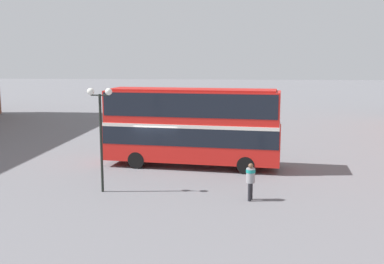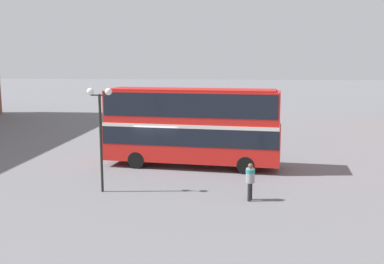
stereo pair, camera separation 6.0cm
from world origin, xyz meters
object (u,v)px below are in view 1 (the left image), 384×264
Objects in this scene: double_decker_bus at (192,123)px; pedestrian_foreground at (251,178)px; street_lamp_twin_globe at (100,117)px; parked_car_kerb_near at (203,128)px.

pedestrian_foreground is (3.16, -6.11, -1.55)m from double_decker_bus.
street_lamp_twin_globe is at bearing -117.78° from double_decker_bus.
street_lamp_twin_globe reaches higher than pedestrian_foreground.
double_decker_bus is 9.89m from parked_car_kerb_near.
parked_car_kerb_near is at bearing 76.64° from street_lamp_twin_globe.
pedestrian_foreground is at bearing -56.41° from double_decker_bus.
street_lamp_twin_globe reaches higher than double_decker_bus.
pedestrian_foreground reaches higher than parked_car_kerb_near.
double_decker_bus is 6.14× the size of pedestrian_foreground.
street_lamp_twin_globe reaches higher than parked_car_kerb_near.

